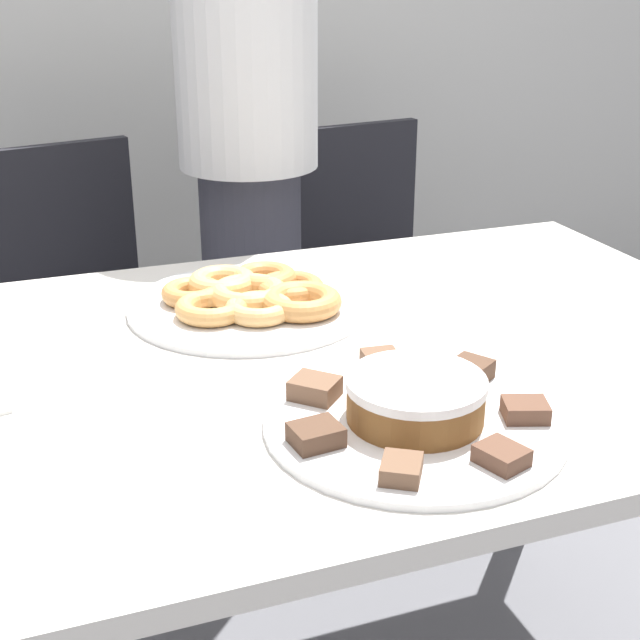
# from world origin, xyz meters

# --- Properties ---
(table) EXTENTS (1.41, 0.93, 0.75)m
(table) POSITION_xyz_m (0.00, 0.00, 0.66)
(table) COLOR silver
(table) RESTS_ON ground_plane
(person_standing) EXTENTS (0.30, 0.30, 1.73)m
(person_standing) POSITION_xyz_m (0.11, 0.76, 0.93)
(person_standing) COLOR #383842
(person_standing) RESTS_ON ground_plane
(office_chair_left) EXTENTS (0.53, 0.53, 0.88)m
(office_chair_left) POSITION_xyz_m (-0.27, 0.87, 0.42)
(office_chair_left) COLOR black
(office_chair_left) RESTS_ON ground_plane
(office_chair_right) EXTENTS (0.50, 0.50, 0.88)m
(office_chair_right) POSITION_xyz_m (0.47, 0.87, 0.42)
(office_chair_right) COLOR black
(office_chair_right) RESTS_ON ground_plane
(plate_cake) EXTENTS (0.37, 0.37, 0.01)m
(plate_cake) POSITION_xyz_m (0.03, -0.25, 0.76)
(plate_cake) COLOR white
(plate_cake) RESTS_ON table
(plate_donuts) EXTENTS (0.39, 0.39, 0.01)m
(plate_donuts) POSITION_xyz_m (-0.06, 0.20, 0.76)
(plate_donuts) COLOR white
(plate_donuts) RESTS_ON table
(frosted_cake) EXTENTS (0.17, 0.17, 0.05)m
(frosted_cake) POSITION_xyz_m (0.03, -0.25, 0.79)
(frosted_cake) COLOR brown
(frosted_cake) RESTS_ON plate_cake
(lamington_0) EXTENTS (0.06, 0.05, 0.02)m
(lamington_0) POSITION_xyz_m (-0.11, -0.26, 0.77)
(lamington_0) COLOR #513828
(lamington_0) RESTS_ON plate_cake
(lamington_1) EXTENTS (0.06, 0.07, 0.02)m
(lamington_1) POSITION_xyz_m (-0.05, -0.36, 0.77)
(lamington_1) COLOR brown
(lamington_1) RESTS_ON plate_cake
(lamington_2) EXTENTS (0.06, 0.06, 0.02)m
(lamington_2) POSITION_xyz_m (0.07, -0.38, 0.77)
(lamington_2) COLOR brown
(lamington_2) RESTS_ON plate_cake
(lamington_3) EXTENTS (0.07, 0.06, 0.02)m
(lamington_3) POSITION_xyz_m (0.15, -0.29, 0.77)
(lamington_3) COLOR brown
(lamington_3) RESTS_ON plate_cake
(lamington_4) EXTENTS (0.07, 0.07, 0.03)m
(lamington_4) POSITION_xyz_m (0.14, -0.18, 0.77)
(lamington_4) COLOR #513828
(lamington_4) RESTS_ON plate_cake
(lamington_5) EXTENTS (0.05, 0.06, 0.03)m
(lamington_5) POSITION_xyz_m (0.04, -0.11, 0.77)
(lamington_5) COLOR brown
(lamington_5) RESTS_ON plate_cake
(lamington_6) EXTENTS (0.08, 0.08, 0.03)m
(lamington_6) POSITION_xyz_m (-0.07, -0.15, 0.77)
(lamington_6) COLOR brown
(lamington_6) RESTS_ON plate_cake
(donut_0) EXTENTS (0.13, 0.13, 0.03)m
(donut_0) POSITION_xyz_m (-0.06, 0.20, 0.78)
(donut_0) COLOR #E5AD66
(donut_0) RESTS_ON plate_donuts
(donut_1) EXTENTS (0.11, 0.11, 0.03)m
(donut_1) POSITION_xyz_m (-0.06, 0.13, 0.78)
(donut_1) COLOR #E5AD66
(donut_1) RESTS_ON plate_donuts
(donut_2) EXTENTS (0.13, 0.13, 0.03)m
(donut_2) POSITION_xyz_m (0.01, 0.13, 0.78)
(donut_2) COLOR #D18E4C
(donut_2) RESTS_ON plate_donuts
(donut_3) EXTENTS (0.11, 0.11, 0.03)m
(donut_3) POSITION_xyz_m (0.02, 0.21, 0.78)
(donut_3) COLOR #C68447
(donut_3) RESTS_ON plate_donuts
(donut_4) EXTENTS (0.11, 0.11, 0.03)m
(donut_4) POSITION_xyz_m (-0.01, 0.26, 0.78)
(donut_4) COLOR #C68447
(donut_4) RESTS_ON plate_donuts
(donut_5) EXTENTS (0.12, 0.12, 0.04)m
(donut_5) POSITION_xyz_m (-0.08, 0.26, 0.78)
(donut_5) COLOR #E5AD66
(donut_5) RESTS_ON plate_donuts
(donut_6) EXTENTS (0.10, 0.10, 0.03)m
(donut_6) POSITION_xyz_m (-0.14, 0.24, 0.78)
(donut_6) COLOR #D18E4C
(donut_6) RESTS_ON plate_donuts
(donut_7) EXTENTS (0.11, 0.11, 0.03)m
(donut_7) POSITION_xyz_m (-0.13, 0.16, 0.78)
(donut_7) COLOR tan
(donut_7) RESTS_ON plate_donuts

